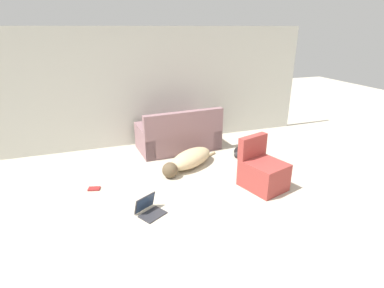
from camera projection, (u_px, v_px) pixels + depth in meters
The scene contains 8 objects.
ground_plane at pixel (226, 241), 3.58m from camera, with size 20.00×20.00×0.00m, color #BCB29E.
wall_back at pixel (156, 87), 6.29m from camera, with size 6.80×0.06×2.41m.
couch at pixel (179, 136), 6.21m from camera, with size 1.69×1.00×0.88m.
dog at pixel (189, 160), 5.42m from camera, with size 1.31×0.93×0.31m.
cat at pixel (239, 151), 6.00m from camera, with size 0.39×0.46×0.13m.
laptop_open at pixel (148, 208), 4.10m from camera, with size 0.45×0.44×0.25m.
book_red at pixel (94, 189), 4.72m from camera, with size 0.20×0.16×0.02m.
side_chair at pixel (262, 171), 4.71m from camera, with size 0.71×0.78×0.80m.
Camera 1 is at (-1.33, -2.61, 2.40)m, focal length 28.00 mm.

